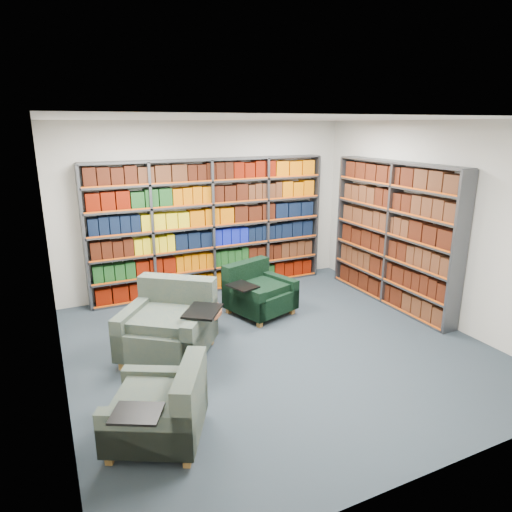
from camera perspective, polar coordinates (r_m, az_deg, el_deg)
name	(u,v)px	position (r m, az deg, el deg)	size (l,w,h in m)	color
room_shell	(277,241)	(5.47, 2.69, 1.93)	(5.02, 5.02, 2.82)	#1E292F
bookshelf_back	(211,227)	(7.63, -5.62, 3.65)	(4.00, 0.28, 2.20)	#47494F
bookshelf_right	(393,235)	(7.35, 16.75, 2.55)	(0.28, 2.50, 2.20)	#47494F
chair_teal_left	(171,325)	(5.77, -10.60, -8.54)	(1.38, 1.38, 0.90)	#0A1F30
chair_green_right	(257,293)	(6.86, 0.07, -4.67)	(1.08, 1.03, 0.75)	black
chair_teal_front	(165,411)	(4.35, -11.31, -18.46)	(1.08, 1.08, 0.73)	#0A1F30
coffee_table	(188,315)	(6.09, -8.44, -7.35)	(0.88, 0.88, 0.62)	#9C5332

